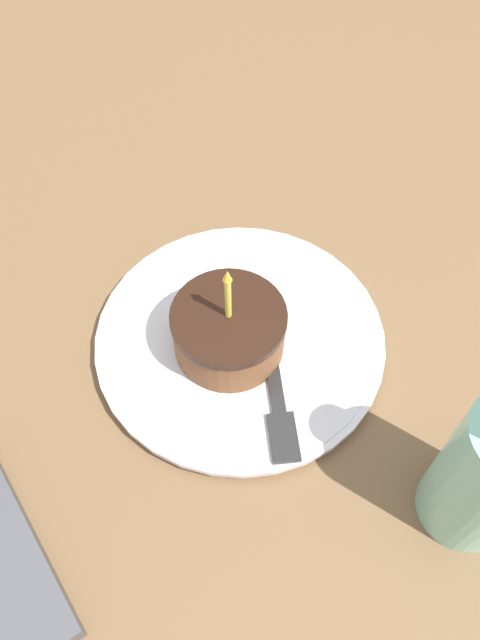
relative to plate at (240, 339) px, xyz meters
The scene contains 4 objects.
ground_plane 0.04m from the plate, 62.43° to the right, with size 2.40×2.40×0.04m.
plate is the anchor object (origin of this frame).
cake_slice 0.04m from the plate, 103.60° to the left, with size 0.10×0.10×0.11m.
fork 0.07m from the plate, behind, with size 0.15×0.10×0.00m.
Camera 1 is at (-0.27, 0.20, 0.52)m, focal length 35.00 mm.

